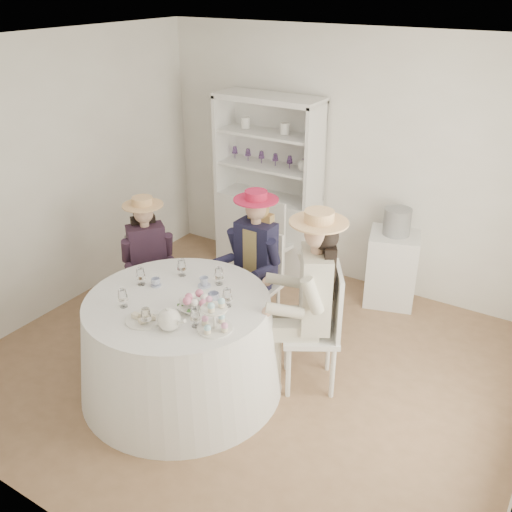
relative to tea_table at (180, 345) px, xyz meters
The scene contains 22 objects.
ground 0.76m from the tea_table, 58.24° to the left, with size 4.50×4.50×0.00m, color brown.
ceiling 2.37m from the tea_table, 58.24° to the left, with size 4.50×4.50×0.00m, color white.
wall_back 2.72m from the tea_table, 82.54° to the left, with size 4.50×4.50×0.00m, color silver.
wall_front 1.76m from the tea_table, 77.20° to the right, with size 4.50×4.50×0.00m, color silver.
wall_left 2.20m from the tea_table, 164.35° to the left, with size 4.50×4.50×0.00m, color silver.
tea_table is the anchor object (origin of this frame).
hutch 2.38m from the tea_table, 103.15° to the left, with size 1.32×0.79×2.00m.
side_table 2.48m from the tea_table, 66.99° to the left, with size 0.50×0.50×0.77m, color silver.
hatbox 2.53m from the tea_table, 66.99° to the left, with size 0.27×0.27×0.27m, color black.
guest_left 1.11m from the tea_table, 144.42° to the left, with size 0.57×0.55×1.33m.
guest_mid 1.13m from the tea_table, 87.18° to the left, with size 0.51×0.54×1.43m.
guest_right 1.16m from the tea_table, 34.64° to the left, with size 0.67×0.62×1.58m.
spare_chair 2.08m from the tea_table, 97.85° to the left, with size 0.47×0.47×0.99m.
teacup_a 0.55m from the tea_table, 163.50° to the left, with size 0.08×0.08×0.06m, color white.
teacup_b 0.55m from the tea_table, 80.71° to the left, with size 0.08×0.08×0.07m, color white.
teacup_c 0.55m from the tea_table, 24.70° to the left, with size 0.10×0.10×0.08m, color white.
flower_bowl 0.50m from the tea_table, 21.23° to the right, with size 0.19×0.19×0.05m, color white.
flower_arrangement 0.55m from the tea_table, 11.84° to the right, with size 0.17×0.17×0.06m.
table_teapot 0.64m from the tea_table, 58.10° to the right, with size 0.24×0.17×0.18m.
sandwich_plate 0.57m from the tea_table, 93.47° to the right, with size 0.28×0.28×0.06m.
cupcake_stand 0.73m from the tea_table, 19.58° to the right, with size 0.26×0.26×0.24m.
stemware_set 0.50m from the tea_table, ahead, with size 0.87×0.87×0.15m.
Camera 1 is at (2.23, -3.46, 3.14)m, focal length 40.00 mm.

